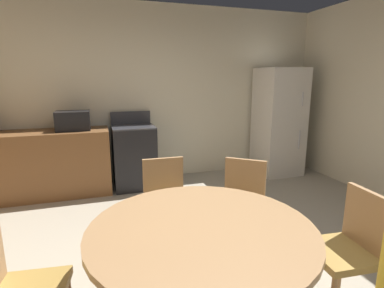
{
  "coord_description": "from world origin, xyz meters",
  "views": [
    {
      "loc": [
        -0.79,
        -1.94,
        1.6
      ],
      "look_at": [
        0.12,
        0.95,
        0.93
      ],
      "focal_mm": 27.94,
      "sensor_mm": 36.0,
      "label": 1
    }
  ],
  "objects": [
    {
      "name": "chair_north",
      "position": [
        -0.24,
        0.59,
        0.5
      ],
      "size": [
        0.41,
        0.41,
        0.87
      ],
      "rotation": [
        0.0,
        0.0,
        4.7
      ],
      "color": "#9E754C",
      "rests_on": "ground"
    },
    {
      "name": "wall_back",
      "position": [
        0.0,
        2.81,
        1.35
      ],
      "size": [
        5.9,
        0.12,
        2.7
      ],
      "primitive_type": "cube",
      "color": "beige",
      "rests_on": "ground"
    },
    {
      "name": "dining_table",
      "position": [
        -0.26,
        -0.45,
        0.61
      ],
      "size": [
        1.32,
        1.32,
        0.76
      ],
      "color": "#9E754C",
      "rests_on": "ground"
    },
    {
      "name": "ground_plane",
      "position": [
        0.0,
        0.0,
        0.0
      ],
      "size": [
        14.0,
        14.0,
        0.0
      ],
      "primitive_type": "plane",
      "color": "#A89E89"
    },
    {
      "name": "chair_east",
      "position": [
        0.77,
        -0.53,
        0.5
      ],
      "size": [
        0.43,
        0.43,
        0.87
      ],
      "rotation": [
        0.0,
        0.0,
        3.06
      ],
      "color": "#9E754C",
      "rests_on": "ground"
    },
    {
      "name": "microwave",
      "position": [
        -1.12,
        2.41,
        1.03
      ],
      "size": [
        0.44,
        0.32,
        0.26
      ],
      "primitive_type": "cube",
      "color": "black",
      "rests_on": "kitchen_counter"
    },
    {
      "name": "chair_northeast",
      "position": [
        0.4,
        0.35,
        0.5
      ],
      "size": [
        0.56,
        0.56,
        0.87
      ],
      "rotation": [
        0.0,
        0.0,
        4.02
      ],
      "color": "#9E754C",
      "rests_on": "ground"
    },
    {
      "name": "kitchen_counter",
      "position": [
        -1.66,
        2.41,
        0.45
      ],
      "size": [
        1.98,
        0.6,
        0.9
      ],
      "primitive_type": "cube",
      "color": "brown",
      "rests_on": "ground"
    },
    {
      "name": "refrigerator",
      "position": [
        2.08,
        2.36,
        0.88
      ],
      "size": [
        0.68,
        0.68,
        1.76
      ],
      "color": "silver",
      "rests_on": "ground"
    },
    {
      "name": "oven_range",
      "position": [
        -0.32,
        2.41,
        0.47
      ],
      "size": [
        0.6,
        0.6,
        1.1
      ],
      "color": "black",
      "rests_on": "ground"
    }
  ]
}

